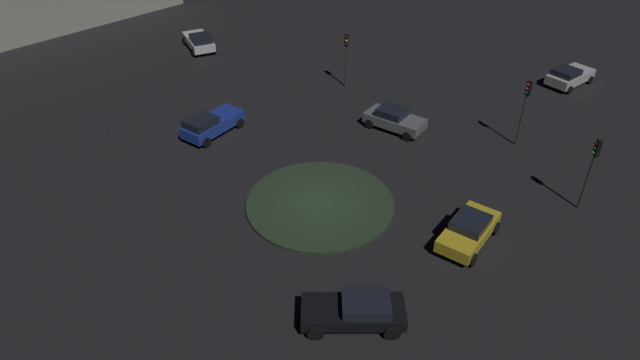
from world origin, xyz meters
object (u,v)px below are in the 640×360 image
car_white (199,41)px  traffic_light_southeast (593,161)px  car_blue (211,124)px  car_silver (569,76)px  car_grey (394,119)px  car_yellow (469,230)px  traffic_light_northeast (346,50)px  traffic_light_east (525,101)px  car_black (356,310)px

car_white → traffic_light_southeast: 34.09m
car_blue → traffic_light_southeast: bearing=-74.5°
car_silver → car_grey: 16.03m
car_yellow → traffic_light_northeast: traffic_light_northeast is taller
car_blue → traffic_light_northeast: bearing=-15.3°
car_yellow → car_blue: (-6.79, 17.09, 0.03)m
car_silver → traffic_light_east: bearing=-164.8°
car_yellow → car_blue: car_blue is taller
car_silver → traffic_light_northeast: (-14.97, 9.07, 2.24)m
car_white → car_blue: car_blue is taller
car_grey → traffic_light_east: (5.45, -5.89, 2.42)m
traffic_light_east → car_grey: bearing=-41.8°
car_silver → traffic_light_southeast: 16.75m
car_white → traffic_light_northeast: bearing=-145.8°
traffic_light_northeast → traffic_light_east: bearing=58.3°
car_black → car_silver: bearing=-127.2°
car_blue → car_black: car_blue is taller
car_yellow → car_grey: 11.90m
car_grey → traffic_light_southeast: size_ratio=1.02×
car_grey → traffic_light_east: 8.39m
car_white → car_black: (-6.12, -32.89, -0.06)m
car_silver → car_yellow: bearing=-161.0°
car_blue → traffic_light_northeast: size_ratio=1.13×
car_white → traffic_light_east: 28.72m
car_white → car_yellow: bearing=-169.9°
car_blue → car_grey: 12.34m
car_white → car_grey: 21.23m
traffic_light_east → traffic_light_southeast: traffic_light_east is taller
car_blue → traffic_light_east: traffic_light_east is taller
car_silver → car_grey: (-15.93, 1.78, 0.01)m
car_yellow → traffic_light_northeast: 19.27m
traffic_light_east → traffic_light_southeast: 6.88m
car_silver → traffic_light_east: (-10.48, -4.11, 2.43)m
car_yellow → car_black: car_yellow is taller
car_white → traffic_light_southeast: traffic_light_southeast is taller
car_blue → traffic_light_northeast: traffic_light_northeast is taller
traffic_light_southeast → car_black: bearing=33.5°
car_yellow → car_white: (-1.77, 31.61, 0.02)m
traffic_light_northeast → traffic_light_east: 13.92m
car_blue → traffic_light_northeast: 12.08m
car_white → car_grey: size_ratio=1.02×
car_black → traffic_light_east: traffic_light_east is taller
traffic_light_northeast → traffic_light_east: size_ratio=0.94×
car_yellow → car_silver: car_yellow is taller
traffic_light_east → traffic_light_southeast: bearing=76.0°
car_yellow → traffic_light_east: (9.51, 5.29, 2.41)m
car_yellow → car_blue: bearing=-90.2°
car_blue → car_grey: bearing=-50.6°
car_yellow → car_white: 31.66m
car_silver → traffic_light_southeast: bearing=-146.5°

